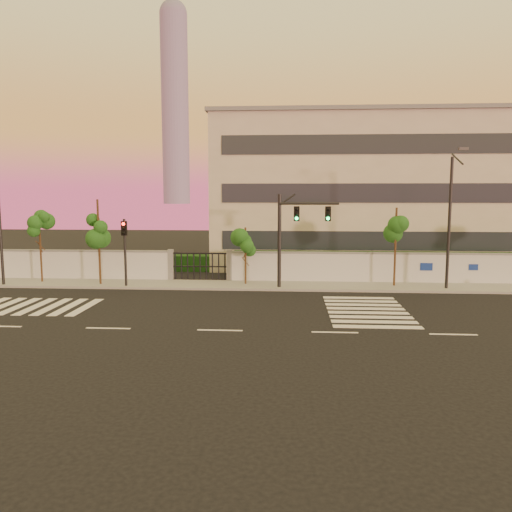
{
  "coord_description": "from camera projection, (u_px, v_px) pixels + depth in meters",
  "views": [
    {
      "loc": [
        2.97,
        -21.1,
        5.94
      ],
      "look_at": [
        1.2,
        6.0,
        2.55
      ],
      "focal_mm": 35.0,
      "sensor_mm": 36.0,
      "label": 1
    }
  ],
  "objects": [
    {
      "name": "ground",
      "position": [
        220.0,
        330.0,
        21.82
      ],
      "size": [
        120.0,
        120.0,
        0.0
      ],
      "primitive_type": "plane",
      "color": "black",
      "rests_on": "ground"
    },
    {
      "name": "sidewalk",
      "position": [
        242.0,
        285.0,
        32.21
      ],
      "size": [
        60.0,
        3.0,
        0.15
      ],
      "primitive_type": "cube",
      "color": "gray",
      "rests_on": "ground"
    },
    {
      "name": "perimeter_wall",
      "position": [
        246.0,
        267.0,
        33.56
      ],
      "size": [
        60.0,
        0.36,
        2.2
      ],
      "color": "silver",
      "rests_on": "ground"
    },
    {
      "name": "hedge_row",
      "position": [
        263.0,
        265.0,
        36.24
      ],
      "size": [
        41.0,
        4.25,
        1.8
      ],
      "color": "#103713",
      "rests_on": "ground"
    },
    {
      "name": "institutional_building",
      "position": [
        360.0,
        191.0,
        42.25
      ],
      "size": [
        24.4,
        12.4,
        12.25
      ],
      "color": "#B9B19D",
      "rests_on": "ground"
    },
    {
      "name": "distant_skyscraper",
      "position": [
        175.0,
        99.0,
        295.6
      ],
      "size": [
        16.0,
        16.0,
        118.0
      ],
      "color": "slate",
      "rests_on": "ground"
    },
    {
      "name": "road_markings",
      "position": [
        199.0,
        310.0,
        25.64
      ],
      "size": [
        57.0,
        7.62,
        0.02
      ],
      "color": "silver",
      "rests_on": "ground"
    },
    {
      "name": "street_tree_b",
      "position": [
        40.0,
        231.0,
        32.78
      ],
      "size": [
        1.49,
        1.19,
        4.74
      ],
      "color": "#382314",
      "rests_on": "ground"
    },
    {
      "name": "street_tree_c",
      "position": [
        99.0,
        223.0,
        31.85
      ],
      "size": [
        1.62,
        1.29,
        5.6
      ],
      "color": "#382314",
      "rests_on": "ground"
    },
    {
      "name": "street_tree_d",
      "position": [
        246.0,
        243.0,
        32.05
      ],
      "size": [
        1.49,
        1.19,
        3.8
      ],
      "color": "#382314",
      "rests_on": "ground"
    },
    {
      "name": "street_tree_e",
      "position": [
        396.0,
        229.0,
        31.31
      ],
      "size": [
        1.58,
        1.26,
        5.09
      ],
      "color": "#382314",
      "rests_on": "ground"
    },
    {
      "name": "traffic_signal_main",
      "position": [
        292.0,
        230.0,
        30.76
      ],
      "size": [
        3.75,
        0.41,
        5.93
      ],
      "rotation": [
        0.0,
        0.0,
        0.04
      ],
      "color": "black",
      "rests_on": "ground"
    },
    {
      "name": "traffic_signal_secondary",
      "position": [
        125.0,
        244.0,
        31.33
      ],
      "size": [
        0.34,
        0.34,
        4.39
      ],
      "rotation": [
        0.0,
        0.0,
        -0.2
      ],
      "color": "black",
      "rests_on": "ground"
    },
    {
      "name": "streetlight_east",
      "position": [
        451.0,
        216.0,
        30.1
      ],
      "size": [
        0.51,
        2.05,
        8.53
      ],
      "color": "black",
      "rests_on": "ground"
    }
  ]
}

